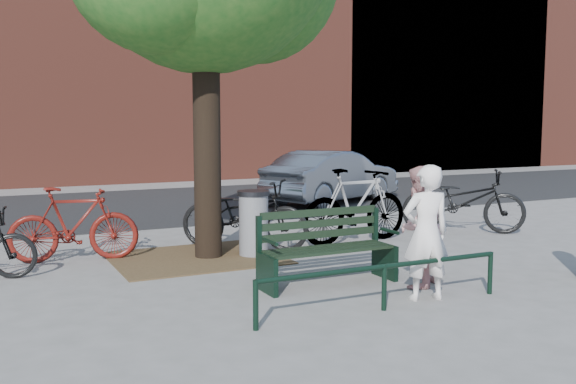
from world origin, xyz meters
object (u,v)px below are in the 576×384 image
person_right (419,227)px  bicycle_c (244,214)px  person_left (426,233)px  litter_bin (254,223)px  parked_car (332,177)px  park_bench (325,246)px

person_right → bicycle_c: (-1.03, 3.10, -0.19)m
bicycle_c → person_left: bearing=-125.6°
person_left → litter_bin: person_left is taller
person_right → litter_bin: person_right is taller
person_left → parked_car: 8.70m
bicycle_c → parked_car: bearing=-0.8°
person_left → bicycle_c: (-0.75, 3.60, -0.22)m
person_right → litter_bin: bearing=-95.2°
person_right → litter_bin: (-1.10, 2.55, -0.24)m
person_right → litter_bin: size_ratio=1.50×
parked_car → person_right: bearing=134.3°
litter_bin → bicycle_c: bicycle_c is taller
person_right → litter_bin: 2.79m
park_bench → person_right: size_ratio=1.17×
parked_car → person_left: bearing=133.9°
person_right → parked_car: (3.14, 7.50, -0.09)m
litter_bin → park_bench: bearing=-85.5°
litter_bin → parked_car: parked_car is taller
person_left → parked_car: size_ratio=0.39×
park_bench → bicycle_c: size_ratio=0.82×
person_right → bicycle_c: size_ratio=0.70×
person_left → person_right: (0.28, 0.50, -0.03)m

